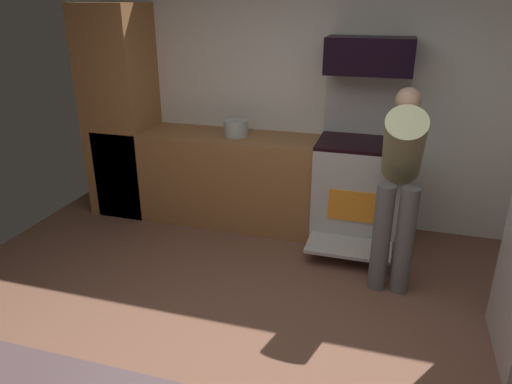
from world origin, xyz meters
name	(u,v)px	position (x,y,z in m)	size (l,w,h in m)	color
ground_plane	(236,363)	(0.00, 0.00, -0.01)	(5.20, 4.80, 0.02)	brown
wall_back	(312,91)	(0.00, 2.34, 1.30)	(5.20, 0.12, 2.60)	silver
lower_cabinet_run	(214,177)	(-0.90, 1.98, 0.45)	(2.40, 0.60, 0.90)	#956339
cabinet_column	(121,112)	(-1.90, 1.98, 1.05)	(0.60, 0.60, 2.10)	#956339
oven_range	(358,187)	(0.53, 1.97, 0.51)	(0.76, 1.01, 1.53)	#B7B7B5
microwave	(370,56)	(0.53, 2.06, 1.68)	(0.74, 0.38, 0.31)	black
person_cook	(400,175)	(0.88, 1.29, 0.90)	(0.31, 0.69, 1.51)	#5F5F5F
stock_pot	(236,128)	(-0.66, 1.98, 0.98)	(0.24, 0.24, 0.15)	#AFB7B6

